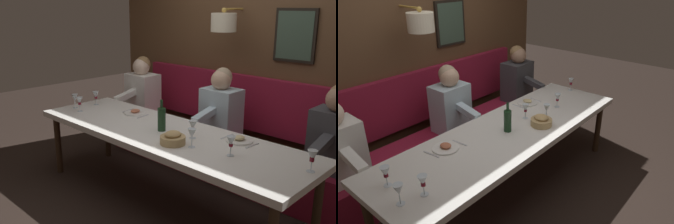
% 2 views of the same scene
% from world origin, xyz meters
% --- Properties ---
extents(ground_plane, '(12.00, 12.00, 0.00)m').
position_xyz_m(ground_plane, '(0.00, 0.00, 0.00)').
color(ground_plane, black).
extents(dining_table, '(0.90, 2.94, 0.74)m').
position_xyz_m(dining_table, '(0.00, 0.00, 0.68)').
color(dining_table, silver).
rests_on(dining_table, ground_plane).
extents(banquette_bench, '(0.52, 3.14, 0.45)m').
position_xyz_m(banquette_bench, '(0.89, 0.00, 0.23)').
color(banquette_bench, maroon).
rests_on(banquette_bench, ground_plane).
extents(back_wall_panel, '(0.59, 4.34, 2.90)m').
position_xyz_m(back_wall_panel, '(1.46, -0.00, 1.36)').
color(back_wall_panel, brown).
rests_on(back_wall_panel, ground_plane).
extents(diner_nearest, '(0.60, 0.40, 0.79)m').
position_xyz_m(diner_nearest, '(0.88, -1.25, 0.82)').
color(diner_nearest, '#3D3D42').
rests_on(diner_nearest, banquette_bench).
extents(diner_near, '(0.60, 0.40, 0.79)m').
position_xyz_m(diner_near, '(0.88, 0.00, 0.82)').
color(diner_near, silver).
rests_on(diner_near, banquette_bench).
extents(diner_middle, '(0.60, 0.40, 0.79)m').
position_xyz_m(diner_middle, '(0.88, 1.29, 0.82)').
color(diner_middle, white).
rests_on(diner_middle, banquette_bench).
extents(place_setting_0, '(0.24, 0.33, 0.05)m').
position_xyz_m(place_setting_0, '(0.20, 0.64, 0.75)').
color(place_setting_0, white).
rests_on(place_setting_0, dining_table).
extents(place_setting_1, '(0.24, 0.31, 0.05)m').
position_xyz_m(place_setting_1, '(0.27, -0.66, 0.75)').
color(place_setting_1, silver).
rests_on(place_setting_1, dining_table).
extents(wine_glass_0, '(0.07, 0.07, 0.16)m').
position_xyz_m(wine_glass_0, '(-0.17, 1.15, 0.86)').
color(wine_glass_0, silver).
rests_on(wine_glass_0, dining_table).
extents(wine_glass_1, '(0.07, 0.07, 0.16)m').
position_xyz_m(wine_glass_1, '(-0.12, 1.32, 0.86)').
color(wine_glass_1, silver).
rests_on(wine_glass_1, dining_table).
extents(wine_glass_2, '(0.07, 0.07, 0.16)m').
position_xyz_m(wine_glass_2, '(0.10, -1.39, 0.86)').
color(wine_glass_2, silver).
rests_on(wine_glass_2, dining_table).
extents(wine_glass_3, '(0.07, 0.07, 0.16)m').
position_xyz_m(wine_glass_3, '(-0.13, -0.46, 0.86)').
color(wine_glass_3, silver).
rests_on(wine_glass_3, dining_table).
extents(wine_glass_4, '(0.07, 0.07, 0.16)m').
position_xyz_m(wine_glass_4, '(0.04, -0.32, 0.86)').
color(wine_glass_4, silver).
rests_on(wine_glass_4, dining_table).
extents(wine_glass_5, '(0.07, 0.07, 0.16)m').
position_xyz_m(wine_glass_5, '(0.13, 1.27, 0.86)').
color(wine_glass_5, silver).
rests_on(wine_glass_5, dining_table).
extents(wine_glass_6, '(0.07, 0.07, 0.16)m').
position_xyz_m(wine_glass_6, '(-0.06, -0.80, 0.86)').
color(wine_glass_6, silver).
rests_on(wine_glass_6, dining_table).
extents(wine_bottle, '(0.08, 0.08, 0.30)m').
position_xyz_m(wine_bottle, '(-0.00, 0.03, 0.86)').
color(wine_bottle, '#19381E').
rests_on(wine_bottle, dining_table).
extents(bread_bowl, '(0.22, 0.22, 0.12)m').
position_xyz_m(bread_bowl, '(-0.18, -0.29, 0.79)').
color(bread_bowl, tan).
rests_on(bread_bowl, dining_table).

